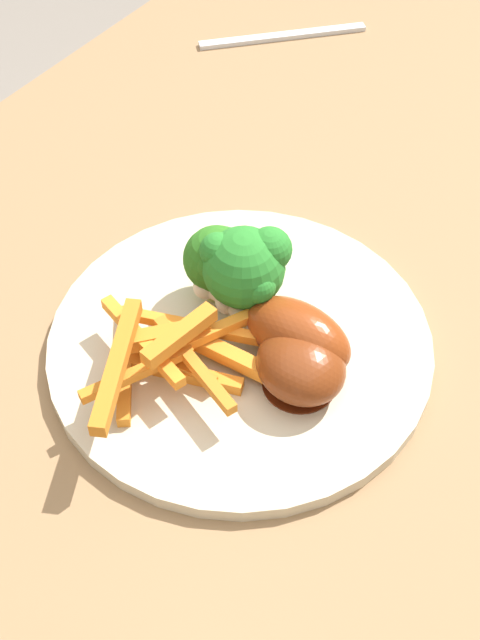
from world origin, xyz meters
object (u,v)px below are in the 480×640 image
object	(u,v)px
dining_table	(227,383)
chicken_drumstick_near	(292,332)
broccoli_floret_middle	(246,265)
carrot_fries_pile	(171,353)
dinner_plate	(240,343)
chicken_drumstick_far	(296,362)
fork	(283,36)
broccoli_floret_front	(239,258)
broccoli_floret_back	(220,262)

from	to	relation	value
dining_table	chicken_drumstick_near	size ratio (longest dim) A/B	8.16
broccoli_floret_middle	carrot_fries_pile	size ratio (longest dim) A/B	0.49
dinner_plate	chicken_drumstick_far	xyz separation A→B (m)	(0.01, 0.05, 0.03)
chicken_drumstick_far	dining_table	bearing A→B (deg)	-118.37
broccoli_floret_middle	fork	bearing A→B (deg)	-152.82
chicken_drumstick_near	broccoli_floret_front	bearing A→B (deg)	-114.50
broccoli_floret_back	chicken_drumstick_far	world-z (taller)	broccoli_floret_back
fork	broccoli_floret_front	bearing A→B (deg)	-109.50
broccoli_floret_middle	chicken_drumstick_near	bearing A→B (deg)	71.21
broccoli_floret_front	broccoli_floret_middle	xyz separation A→B (m)	(0.01, 0.01, 0.01)
broccoli_floret_back	fork	size ratio (longest dim) A/B	0.33
broccoli_floret_front	carrot_fries_pile	world-z (taller)	broccoli_floret_front
dinner_plate	fork	xyz separation A→B (m)	(-0.40, -0.20, -0.00)
carrot_fries_pile	chicken_drumstick_far	size ratio (longest dim) A/B	1.24
broccoli_floret_middle	chicken_drumstick_near	size ratio (longest dim) A/B	0.56
broccoli_floret_middle	dining_table	bearing A→B (deg)	-116.29
broccoli_floret_front	carrot_fries_pile	xyz separation A→B (m)	(0.09, 0.00, -0.02)
broccoli_floret_middle	chicken_drumstick_far	world-z (taller)	broccoli_floret_middle
chicken_drumstick_near	fork	size ratio (longest dim) A/B	0.73
chicken_drumstick_near	carrot_fries_pile	bearing A→B (deg)	-44.87
chicken_drumstick_near	dining_table	bearing A→B (deg)	-111.54
broccoli_floret_middle	broccoli_floret_back	xyz separation A→B (m)	(-0.00, -0.02, -0.01)
dining_table	broccoli_floret_back	distance (m)	0.17
dinner_plate	broccoli_floret_back	distance (m)	0.06
dinner_plate	dining_table	bearing A→B (deg)	-134.87
chicken_drumstick_near	chicken_drumstick_far	distance (m)	0.02
broccoli_floret_back	broccoli_floret_middle	bearing A→B (deg)	85.26
carrot_fries_pile	chicken_drumstick_far	distance (m)	0.09
dining_table	chicken_drumstick_far	xyz separation A→B (m)	(0.05, 0.09, 0.15)
dinner_plate	chicken_drumstick_far	world-z (taller)	chicken_drumstick_far
carrot_fries_pile	dinner_plate	bearing A→B (deg)	156.94
dining_table	dinner_plate	world-z (taller)	dinner_plate
dinner_plate	chicken_drumstick_far	size ratio (longest dim) A/B	2.27
broccoli_floret_back	chicken_drumstick_far	size ratio (longest dim) A/B	0.50
dining_table	chicken_drumstick_far	size ratio (longest dim) A/B	8.96
broccoli_floret_middle	carrot_fries_pile	world-z (taller)	broccoli_floret_middle
broccoli_floret_front	fork	world-z (taller)	broccoli_floret_front
broccoli_floret_middle	chicken_drumstick_near	xyz separation A→B (m)	(0.02, 0.05, -0.03)
broccoli_floret_back	chicken_drumstick_far	bearing A→B (deg)	66.65
broccoli_floret_front	chicken_drumstick_near	size ratio (longest dim) A/B	0.44
broccoli_floret_back	chicken_drumstick_near	distance (m)	0.08
carrot_fries_pile	dining_table	bearing A→B (deg)	-169.98
dining_table	fork	world-z (taller)	fork
dining_table	broccoli_floret_front	xyz separation A→B (m)	(0.00, 0.01, 0.17)
broccoli_floret_front	fork	distance (m)	0.41
dinner_plate	broccoli_floret_back	bearing A→B (deg)	-127.64
broccoli_floret_front	carrot_fries_pile	distance (m)	0.09
dinner_plate	carrot_fries_pile	xyz separation A→B (m)	(0.05, -0.02, 0.03)
broccoli_floret_front	fork	size ratio (longest dim) A/B	0.32
chicken_drumstick_near	chicken_drumstick_far	xyz separation A→B (m)	(0.02, 0.01, -0.00)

